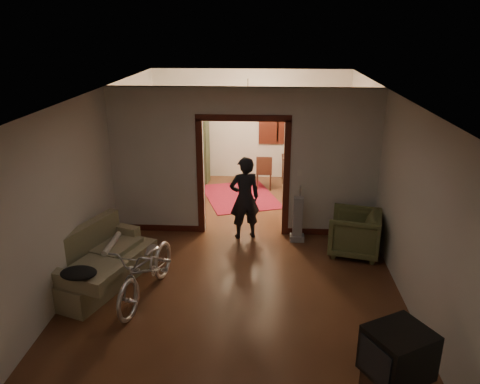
# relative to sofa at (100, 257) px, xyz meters

# --- Properties ---
(floor) EXTENTS (5.00, 8.50, 0.01)m
(floor) POSITION_rel_sofa_xyz_m (2.12, 1.30, -0.44)
(floor) COLOR #3F2114
(floor) RESTS_ON ground
(ceiling) EXTENTS (5.00, 8.50, 0.01)m
(ceiling) POSITION_rel_sofa_xyz_m (2.12, 1.30, 2.36)
(ceiling) COLOR white
(ceiling) RESTS_ON floor
(wall_back) EXTENTS (5.00, 0.02, 2.80)m
(wall_back) POSITION_rel_sofa_xyz_m (2.12, 5.55, 0.96)
(wall_back) COLOR beige
(wall_back) RESTS_ON floor
(wall_left) EXTENTS (0.02, 8.50, 2.80)m
(wall_left) POSITION_rel_sofa_xyz_m (-0.38, 1.30, 0.96)
(wall_left) COLOR beige
(wall_left) RESTS_ON floor
(wall_right) EXTENTS (0.02, 8.50, 2.80)m
(wall_right) POSITION_rel_sofa_xyz_m (4.62, 1.30, 0.96)
(wall_right) COLOR beige
(wall_right) RESTS_ON floor
(partition_wall) EXTENTS (5.00, 0.14, 2.80)m
(partition_wall) POSITION_rel_sofa_xyz_m (2.12, 2.05, 0.96)
(partition_wall) COLOR beige
(partition_wall) RESTS_ON floor
(door_casing) EXTENTS (1.74, 0.20, 2.32)m
(door_casing) POSITION_rel_sofa_xyz_m (2.12, 2.05, 0.66)
(door_casing) COLOR #3F150E
(door_casing) RESTS_ON floor
(far_window) EXTENTS (0.98, 0.06, 1.28)m
(far_window) POSITION_rel_sofa_xyz_m (2.82, 5.51, 1.11)
(far_window) COLOR black
(far_window) RESTS_ON wall_back
(chandelier) EXTENTS (0.24, 0.24, 0.24)m
(chandelier) POSITION_rel_sofa_xyz_m (2.12, 3.80, 1.91)
(chandelier) COLOR #FFE0A5
(chandelier) RESTS_ON ceiling
(light_switch) EXTENTS (0.08, 0.01, 0.12)m
(light_switch) POSITION_rel_sofa_xyz_m (3.17, 1.98, 0.81)
(light_switch) COLOR silver
(light_switch) RESTS_ON partition_wall
(sofa) EXTENTS (1.46, 2.09, 0.88)m
(sofa) POSITION_rel_sofa_xyz_m (0.00, 0.00, 0.00)
(sofa) COLOR #75704E
(sofa) RESTS_ON floor
(rolled_paper) EXTENTS (0.09, 0.74, 0.09)m
(rolled_paper) POSITION_rel_sofa_xyz_m (0.10, 0.30, 0.09)
(rolled_paper) COLOR beige
(rolled_paper) RESTS_ON sofa
(jacket) EXTENTS (0.50, 0.37, 0.15)m
(jacket) POSITION_rel_sofa_xyz_m (0.05, -0.91, 0.24)
(jacket) COLOR black
(jacket) RESTS_ON sofa
(bicycle) EXTENTS (0.94, 1.87, 0.94)m
(bicycle) POSITION_rel_sofa_xyz_m (0.84, -0.37, 0.03)
(bicycle) COLOR silver
(bicycle) RESTS_ON floor
(armchair) EXTENTS (1.04, 1.02, 0.79)m
(armchair) POSITION_rel_sofa_xyz_m (4.12, 1.24, -0.05)
(armchair) COLOR #535932
(armchair) RESTS_ON floor
(crt_tv) EXTENTS (0.78, 0.75, 0.51)m
(crt_tv) POSITION_rel_sofa_xyz_m (3.91, -2.41, 0.33)
(crt_tv) COLOR black
(crt_tv) RESTS_ON tv_stand
(vacuum) EXTENTS (0.29, 0.25, 0.87)m
(vacuum) POSITION_rel_sofa_xyz_m (3.16, 1.70, -0.01)
(vacuum) COLOR gray
(vacuum) RESTS_ON floor
(person) EXTENTS (0.67, 0.54, 1.59)m
(person) POSITION_rel_sofa_xyz_m (2.16, 1.80, 0.35)
(person) COLOR black
(person) RESTS_ON floor
(oriental_rug) EXTENTS (2.09, 2.40, 0.02)m
(oriental_rug) POSITION_rel_sofa_xyz_m (1.95, 3.99, -0.43)
(oriental_rug) COLOR maroon
(oriental_rug) RESTS_ON floor
(locker) EXTENTS (0.87, 0.57, 1.62)m
(locker) POSITION_rel_sofa_xyz_m (0.66, 5.03, 0.37)
(locker) COLOR #2C3A22
(locker) RESTS_ON floor
(globe) EXTENTS (0.29, 0.29, 0.29)m
(globe) POSITION_rel_sofa_xyz_m (0.66, 5.03, 1.50)
(globe) COLOR #1E5972
(globe) RESTS_ON locker
(desk) EXTENTS (0.93, 0.56, 0.66)m
(desk) POSITION_rel_sofa_xyz_m (3.39, 5.19, -0.11)
(desk) COLOR #331911
(desk) RESTS_ON floor
(desk_chair) EXTENTS (0.39, 0.39, 0.85)m
(desk_chair) POSITION_rel_sofa_xyz_m (2.50, 4.63, -0.02)
(desk_chair) COLOR #331911
(desk_chair) RESTS_ON floor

